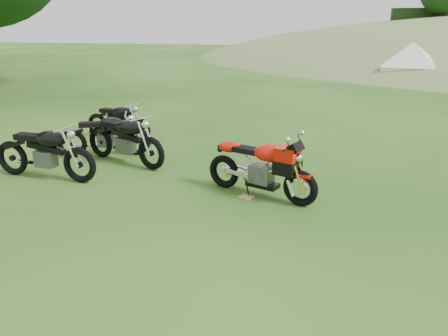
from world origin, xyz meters
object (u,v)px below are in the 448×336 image
(vintage_moto_a, at_px, (44,151))
(vintage_moto_b, at_px, (104,134))
(vintage_moto_d, at_px, (118,120))
(plywood_board, at_px, (246,197))
(sport_motorcycle, at_px, (261,163))
(tent_mid, at_px, (411,60))
(vintage_moto_c, at_px, (124,138))

(vintage_moto_a, relative_size, vintage_moto_b, 1.09)
(vintage_moto_d, bearing_deg, plywood_board, -27.45)
(plywood_board, bearing_deg, sport_motorcycle, 32.81)
(plywood_board, xyz_separation_m, vintage_moto_d, (-4.00, 3.18, 0.49))
(vintage_moto_d, bearing_deg, vintage_moto_b, -62.66)
(vintage_moto_a, distance_m, vintage_moto_d, 3.16)
(vintage_moto_a, distance_m, vintage_moto_b, 1.68)
(vintage_moto_d, height_order, tent_mid, tent_mid)
(vintage_moto_a, relative_size, vintage_moto_c, 0.99)
(vintage_moto_b, bearing_deg, tent_mid, 38.89)
(plywood_board, height_order, vintage_moto_c, vintage_moto_c)
(vintage_moto_d, bearing_deg, sport_motorcycle, -24.83)
(plywood_board, relative_size, vintage_moto_c, 0.11)
(plywood_board, height_order, vintage_moto_d, vintage_moto_d)
(plywood_board, distance_m, vintage_moto_d, 5.14)
(vintage_moto_a, height_order, vintage_moto_d, vintage_moto_a)
(sport_motorcycle, xyz_separation_m, vintage_moto_d, (-4.21, 3.05, -0.10))
(plywood_board, distance_m, vintage_moto_a, 3.95)
(plywood_board, height_order, vintage_moto_b, vintage_moto_b)
(plywood_board, xyz_separation_m, vintage_moto_b, (-3.56, 1.67, 0.51))
(tent_mid, bearing_deg, sport_motorcycle, -90.80)
(sport_motorcycle, distance_m, vintage_moto_c, 3.30)
(sport_motorcycle, distance_m, vintage_moto_b, 4.07)
(tent_mid, bearing_deg, plywood_board, -91.31)
(sport_motorcycle, height_order, vintage_moto_c, sport_motorcycle)
(tent_mid, bearing_deg, vintage_moto_d, -107.01)
(vintage_moto_c, bearing_deg, tent_mid, 85.22)
(plywood_board, relative_size, vintage_moto_d, 0.12)
(sport_motorcycle, bearing_deg, tent_mid, 94.97)
(vintage_moto_a, height_order, vintage_moto_b, vintage_moto_a)
(vintage_moto_a, bearing_deg, plywood_board, 2.62)
(vintage_moto_a, distance_m, tent_mid, 20.17)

